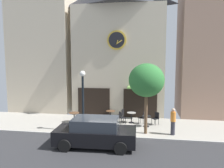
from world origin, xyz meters
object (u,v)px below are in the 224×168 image
at_px(cafe_chair_near_tree, 121,117).
at_px(cafe_chair_curbside, 106,120).
at_px(cafe_table_center, 95,119).
at_px(cafe_table_center_right, 111,114).
at_px(street_tree, 146,81).
at_px(cafe_table_rightmost, 74,115).
at_px(cafe_table_near_door, 146,120).
at_px(pedestrian_orange, 173,121).
at_px(cafe_chair_outer, 156,117).
at_px(parked_car_black, 96,132).
at_px(cafe_chair_left_end, 143,117).
at_px(cafe_table_near_curb, 131,116).
at_px(cafe_chair_right_end, 122,114).
at_px(street_lamp, 83,101).

height_order(cafe_chair_near_tree, cafe_chair_curbside, same).
xyz_separation_m(cafe_table_center, cafe_table_center_right, (0.84, 1.67, -0.02)).
relative_size(street_tree, cafe_table_rightmost, 5.83).
bearing_deg(cafe_table_near_door, cafe_table_rightmost, 177.66).
distance_m(cafe_chair_curbside, pedestrian_orange, 4.44).
relative_size(cafe_chair_near_tree, cafe_chair_outer, 1.00).
height_order(cafe_table_near_door, parked_car_black, parked_car_black).
distance_m(street_tree, cafe_table_rightmost, 6.17).
xyz_separation_m(cafe_table_center_right, cafe_chair_outer, (3.38, -0.65, 0.02)).
distance_m(cafe_table_near_door, parked_car_black, 4.78).
relative_size(cafe_chair_near_tree, cafe_chair_left_end, 1.00).
bearing_deg(pedestrian_orange, cafe_table_near_door, 138.59).
height_order(cafe_table_rightmost, pedestrian_orange, pedestrian_orange).
xyz_separation_m(cafe_table_rightmost, cafe_chair_left_end, (5.02, 0.38, -0.00)).
relative_size(cafe_table_center, cafe_chair_near_tree, 0.83).
relative_size(cafe_table_center_right, cafe_table_near_curb, 0.95).
distance_m(cafe_chair_outer, cafe_chair_right_end, 2.58).
distance_m(cafe_table_rightmost, cafe_table_near_curb, 4.22).
relative_size(cafe_table_near_door, cafe_chair_left_end, 0.85).
bearing_deg(cafe_table_center_right, cafe_table_center, -116.64).
xyz_separation_m(cafe_table_near_door, pedestrian_orange, (1.63, -1.43, 0.36)).
height_order(cafe_table_center_right, pedestrian_orange, pedestrian_orange).
xyz_separation_m(cafe_table_center, cafe_table_near_door, (3.54, 0.44, -0.03)).
xyz_separation_m(cafe_table_center_right, cafe_chair_curbside, (-0.02, -1.83, 0.02)).
bearing_deg(cafe_table_near_curb, cafe_chair_left_end, -10.53).
bearing_deg(cafe_table_center, cafe_chair_left_end, 17.59).
distance_m(cafe_chair_curbside, parked_car_black, 3.35).
relative_size(street_lamp, cafe_table_center, 5.25).
height_order(cafe_table_rightmost, cafe_table_center, cafe_table_center).
height_order(street_lamp, cafe_chair_curbside, street_lamp).
bearing_deg(parked_car_black, cafe_table_near_curb, 71.34).
height_order(cafe_table_center, cafe_chair_outer, cafe_chair_outer).
height_order(cafe_table_center, cafe_chair_right_end, cafe_chair_right_end).
bearing_deg(cafe_table_center, cafe_table_near_curb, 25.99).
distance_m(cafe_chair_near_tree, cafe_chair_left_end, 1.55).
relative_size(cafe_table_rightmost, parked_car_black, 0.17).
relative_size(cafe_table_center, pedestrian_orange, 0.45).
height_order(street_tree, pedestrian_orange, street_tree).
distance_m(cafe_chair_outer, pedestrian_orange, 2.24).
xyz_separation_m(street_tree, cafe_chair_left_end, (-0.22, 2.04, -2.82)).
relative_size(street_tree, cafe_table_center, 5.89).
height_order(cafe_table_rightmost, cafe_table_near_curb, cafe_table_near_curb).
relative_size(cafe_chair_curbside, parked_car_black, 0.21).
distance_m(street_lamp, cafe_table_center_right, 3.56).
bearing_deg(parked_car_black, street_lamp, 120.96).
bearing_deg(cafe_table_center, cafe_chair_outer, 13.53).
xyz_separation_m(cafe_table_center, pedestrian_orange, (5.17, -0.99, 0.34)).
bearing_deg(street_tree, cafe_table_center_right, 135.12).
height_order(cafe_chair_outer, pedestrian_orange, pedestrian_orange).
distance_m(cafe_table_near_curb, cafe_chair_outer, 1.77).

